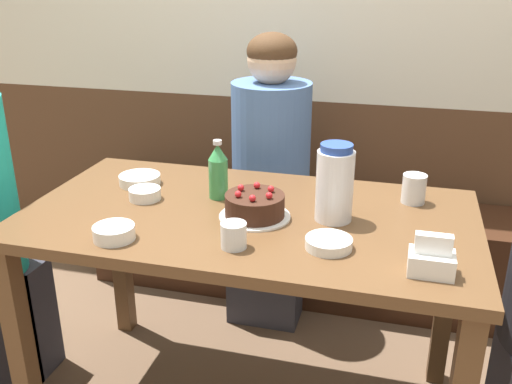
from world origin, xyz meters
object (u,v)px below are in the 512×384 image
object	(u,v)px
soju_bottle	(218,171)
bowl_sauce_shallow	(329,243)
glass_tumbler_short	(234,235)
bowl_rice_small	(140,179)
napkin_holder	(432,259)
bowl_side_dish	(145,194)
bowl_soup_white	(114,233)
person_dark_striped	(271,189)
bench_seat	(297,246)
water_pitcher	(335,183)
birthday_cake	(255,206)
glass_water_tall	(414,189)

from	to	relation	value
soju_bottle	bowl_sauce_shallow	distance (m)	0.48
soju_bottle	glass_tumbler_short	size ratio (longest dim) A/B	2.74
bowl_rice_small	napkin_holder	bearing A→B (deg)	-21.65
bowl_side_dish	napkin_holder	bearing A→B (deg)	-16.33
bowl_soup_white	napkin_holder	bearing A→B (deg)	2.03
glass_tumbler_short	person_dark_striped	size ratio (longest dim) A/B	0.06
bench_seat	glass_tumbler_short	distance (m)	1.20
bench_seat	bowl_rice_small	xyz separation A→B (m)	(-0.43, -0.69, 0.54)
water_pitcher	glass_tumbler_short	size ratio (longest dim) A/B	3.30
bowl_rice_small	bowl_sauce_shallow	bearing A→B (deg)	-23.97
birthday_cake	water_pitcher	size ratio (longest dim) A/B	0.92
birthday_cake	glass_water_tall	xyz separation A→B (m)	(0.45, 0.24, 0.01)
bench_seat	water_pitcher	bearing A→B (deg)	-72.50
napkin_holder	bowl_side_dish	distance (m)	0.92
bowl_side_dish	glass_water_tall	xyz separation A→B (m)	(0.83, 0.20, 0.03)
water_pitcher	glass_tumbler_short	bearing A→B (deg)	-132.73
glass_water_tall	glass_tumbler_short	world-z (taller)	glass_water_tall
person_dark_striped	bench_seat	bearing A→B (deg)	157.51
bowl_side_dish	glass_tumbler_short	size ratio (longest dim) A/B	1.45
soju_bottle	napkin_holder	bearing A→B (deg)	-27.04
water_pitcher	glass_tumbler_short	distance (m)	0.35
birthday_cake	napkin_holder	bearing A→B (deg)	-22.95
water_pitcher	soju_bottle	xyz separation A→B (m)	(-0.38, 0.08, -0.02)
water_pitcher	bowl_rice_small	xyz separation A→B (m)	(-0.68, 0.12, -0.10)
napkin_holder	bowl_rice_small	world-z (taller)	napkin_holder
bowl_soup_white	person_dark_striped	xyz separation A→B (m)	(0.22, 0.90, -0.19)
water_pitcher	glass_water_tall	distance (m)	0.31
bowl_soup_white	person_dark_striped	bearing A→B (deg)	76.03
birthday_cake	glass_water_tall	bearing A→B (deg)	28.04
bowl_sauce_shallow	glass_tumbler_short	size ratio (longest dim) A/B	1.79
birthday_cake	glass_tumbler_short	bearing A→B (deg)	-90.82
bowl_rice_small	glass_tumbler_short	size ratio (longest dim) A/B	2.01
person_dark_striped	napkin_holder	bearing A→B (deg)	35.05
bowl_sauce_shallow	bowl_side_dish	bearing A→B (deg)	163.14
water_pitcher	bowl_sauce_shallow	distance (m)	0.21
water_pitcher	napkin_holder	world-z (taller)	water_pitcher
birthday_cake	bowl_soup_white	size ratio (longest dim) A/B	1.86
bowl_soup_white	bowl_sauce_shallow	xyz separation A→B (m)	(0.58, 0.10, -0.01)
soju_bottle	person_dark_striped	world-z (taller)	person_dark_striped
birthday_cake	glass_water_tall	distance (m)	0.51
napkin_holder	bowl_sauce_shallow	size ratio (longest dim) A/B	0.87
bowl_side_dish	bowl_sauce_shallow	bearing A→B (deg)	-16.86
water_pitcher	bowl_sauce_shallow	size ratio (longest dim) A/B	1.84
water_pitcher	glass_tumbler_short	xyz separation A→B (m)	(-0.23, -0.25, -0.08)
bowl_rice_small	glass_tumbler_short	xyz separation A→B (m)	(0.45, -0.37, 0.02)
soju_bottle	bowl_side_dish	world-z (taller)	soju_bottle
water_pitcher	birthday_cake	bearing A→B (deg)	-168.44
glass_tumbler_short	bowl_soup_white	bearing A→B (deg)	-173.32
birthday_cake	bowl_soup_white	xyz separation A→B (m)	(-0.33, -0.24, -0.02)
napkin_holder	person_dark_striped	distance (m)	1.08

